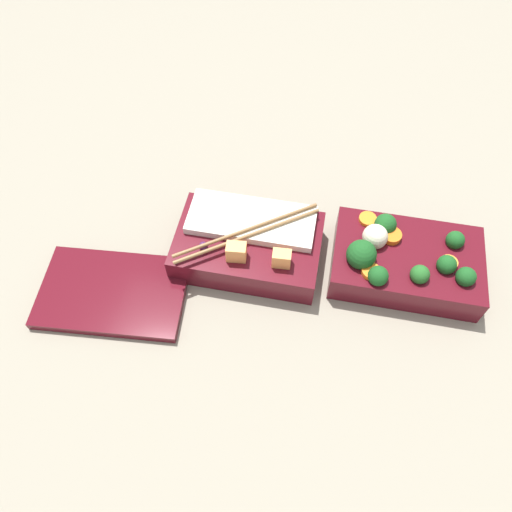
{
  "coord_description": "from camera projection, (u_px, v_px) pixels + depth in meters",
  "views": [
    {
      "loc": [
        0.02,
        0.4,
        0.63
      ],
      "look_at": [
        0.1,
        0.02,
        0.05
      ],
      "focal_mm": 35.0,
      "sensor_mm": 36.0,
      "label": 1
    }
  ],
  "objects": [
    {
      "name": "bento_lid",
      "position": [
        113.0,
        292.0,
        0.71
      ],
      "size": [
        0.21,
        0.15,
        0.01
      ],
      "primitive_type": "cube",
      "rotation": [
        0.0,
        0.0,
        0.09
      ],
      "color": "#510F19",
      "rests_on": "ground_plane"
    },
    {
      "name": "bento_tray_rice",
      "position": [
        249.0,
        244.0,
        0.73
      ],
      "size": [
        0.21,
        0.14,
        0.07
      ],
      "color": "#510F19",
      "rests_on": "ground_plane"
    },
    {
      "name": "ground_plane",
      "position": [
        322.0,
        271.0,
        0.73
      ],
      "size": [
        3.0,
        3.0,
        0.0
      ],
      "primitive_type": "plane",
      "color": "gray"
    },
    {
      "name": "bento_tray_vegetable",
      "position": [
        404.0,
        261.0,
        0.71
      ],
      "size": [
        0.21,
        0.13,
        0.08
      ],
      "color": "#510F19",
      "rests_on": "ground_plane"
    }
  ]
}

